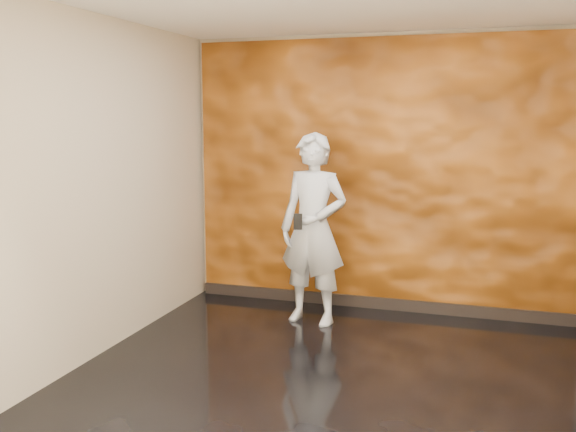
% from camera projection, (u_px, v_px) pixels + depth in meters
% --- Properties ---
extents(room, '(4.02, 4.02, 2.81)m').
position_uv_depth(room, '(335.00, 197.00, 4.65)').
color(room, black).
rests_on(room, ground).
extents(feature_wall, '(3.90, 0.06, 2.75)m').
position_uv_depth(feature_wall, '(381.00, 176.00, 6.50)').
color(feature_wall, '#C2671A').
rests_on(feature_wall, ground).
extents(baseboard, '(3.90, 0.04, 0.12)m').
position_uv_depth(baseboard, '(377.00, 303.00, 6.66)').
color(baseboard, black).
rests_on(baseboard, ground).
extents(man, '(0.73, 0.54, 1.83)m').
position_uv_depth(man, '(313.00, 229.00, 6.11)').
color(man, '#ABB2BC').
rests_on(man, ground).
extents(phone, '(0.08, 0.03, 0.15)m').
position_uv_depth(phone, '(298.00, 222.00, 5.85)').
color(phone, black).
rests_on(phone, man).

